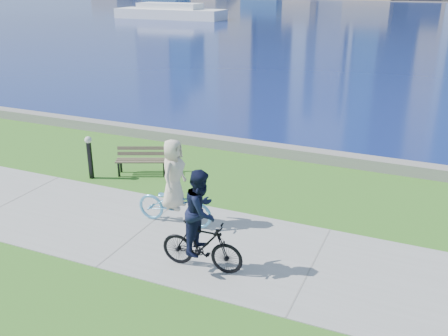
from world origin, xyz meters
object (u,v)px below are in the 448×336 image
(cyclist_woman, at_px, (174,193))
(cyclist_man, at_px, (201,229))
(bollard_lamp, at_px, (90,155))
(park_bench, at_px, (142,158))

(cyclist_woman, distance_m, cyclist_man, 2.11)
(cyclist_man, bearing_deg, bollard_lamp, 55.88)
(park_bench, height_order, cyclist_woman, cyclist_woman)
(bollard_lamp, xyz_separation_m, cyclist_woman, (3.64, -1.55, 0.07))
(park_bench, height_order, cyclist_man, cyclist_man)
(cyclist_woman, bearing_deg, park_bench, 42.52)
(park_bench, distance_m, cyclist_man, 5.60)
(cyclist_woman, bearing_deg, cyclist_man, -138.54)
(bollard_lamp, distance_m, cyclist_man, 5.95)
(park_bench, height_order, bollard_lamp, bollard_lamp)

